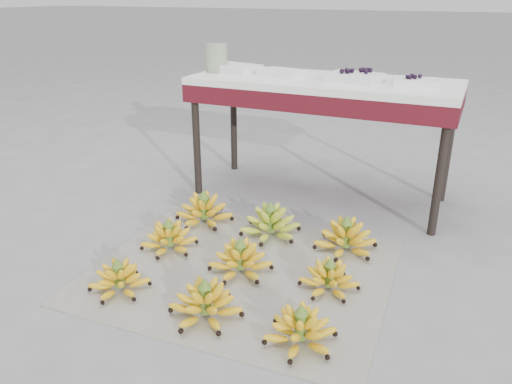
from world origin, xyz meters
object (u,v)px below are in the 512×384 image
at_px(bunch_front_right, 301,330).
at_px(bunch_mid_left, 169,238).
at_px(bunch_front_center, 206,304).
at_px(bunch_mid_center, 241,260).
at_px(bunch_back_right, 346,238).
at_px(newspaper_mat, 241,271).
at_px(bunch_back_center, 270,224).
at_px(tray_far_right, 416,82).
at_px(tray_far_left, 236,68).
at_px(bunch_back_left, 204,211).
at_px(vendor_table, 323,93).
at_px(tray_right, 354,77).
at_px(tray_left, 282,73).
at_px(bunch_mid_right, 329,278).
at_px(bunch_front_left, 119,279).
at_px(glass_jar, 217,58).

relative_size(bunch_front_right, bunch_mid_left, 0.94).
bearing_deg(bunch_front_center, bunch_mid_center, 100.60).
bearing_deg(bunch_mid_center, bunch_back_right, 41.52).
xyz_separation_m(newspaper_mat, bunch_back_center, (-0.02, 0.36, 0.07)).
bearing_deg(tray_far_right, bunch_front_right, -95.96).
distance_m(tray_far_left, tray_far_right, 1.02).
xyz_separation_m(bunch_back_left, bunch_back_right, (0.75, 0.00, -0.00)).
bearing_deg(tray_far_right, tray_far_left, 177.47).
bearing_deg(bunch_back_right, bunch_mid_center, -140.97).
relative_size(newspaper_mat, bunch_back_left, 3.41).
bearing_deg(bunch_back_right, bunch_front_center, -122.49).
distance_m(bunch_front_center, vendor_table, 1.42).
distance_m(bunch_back_center, tray_right, 0.89).
xyz_separation_m(tray_far_left, tray_left, (0.30, -0.03, -0.00)).
distance_m(bunch_mid_center, bunch_back_center, 0.37).
relative_size(bunch_mid_right, vendor_table, 0.20).
distance_m(bunch_back_center, bunch_back_right, 0.38).
bearing_deg(bunch_mid_left, newspaper_mat, 18.94).
relative_size(vendor_table, tray_far_right, 5.69).
distance_m(bunch_front_right, tray_right, 1.45).
height_order(bunch_back_right, tray_far_left, tray_far_left).
bearing_deg(bunch_mid_center, vendor_table, 82.99).
xyz_separation_m(bunch_mid_left, bunch_mid_right, (0.78, -0.02, -0.00)).
relative_size(newspaper_mat, tray_far_right, 4.94).
bearing_deg(bunch_mid_left, bunch_back_left, 114.39).
bearing_deg(bunch_front_left, tray_left, 71.10).
height_order(bunch_back_center, vendor_table, vendor_table).
height_order(bunch_back_center, tray_left, tray_left).
bearing_deg(newspaper_mat, bunch_mid_right, 2.44).
distance_m(bunch_back_right, vendor_table, 0.86).
distance_m(bunch_front_right, bunch_back_left, 1.06).
height_order(bunch_back_left, tray_far_left, tray_far_left).
height_order(bunch_front_center, bunch_mid_center, same).
xyz_separation_m(bunch_back_left, tray_left, (0.19, 0.57, 0.64)).
xyz_separation_m(bunch_back_left, tray_far_left, (-0.11, 0.60, 0.64)).
relative_size(bunch_mid_right, tray_far_right, 1.15).
relative_size(bunch_front_right, tray_left, 1.27).
bearing_deg(tray_far_right, tray_left, 178.56).
xyz_separation_m(bunch_mid_left, glass_jar, (-0.21, 0.89, 0.71)).
bearing_deg(bunch_front_left, tray_far_left, 84.36).
height_order(bunch_mid_right, tray_far_right, tray_far_right).
bearing_deg(tray_right, tray_left, 179.45).
bearing_deg(bunch_front_left, bunch_back_right, 32.83).
xyz_separation_m(bunch_front_right, bunch_mid_left, (-0.79, 0.39, 0.00)).
relative_size(bunch_back_left, bunch_back_center, 1.11).
bearing_deg(tray_left, bunch_back_left, -108.60).
relative_size(bunch_front_center, bunch_mid_left, 0.88).
distance_m(bunch_mid_right, vendor_table, 1.15).
relative_size(bunch_mid_center, tray_left, 1.16).
bearing_deg(bunch_front_center, bunch_front_left, -174.68).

